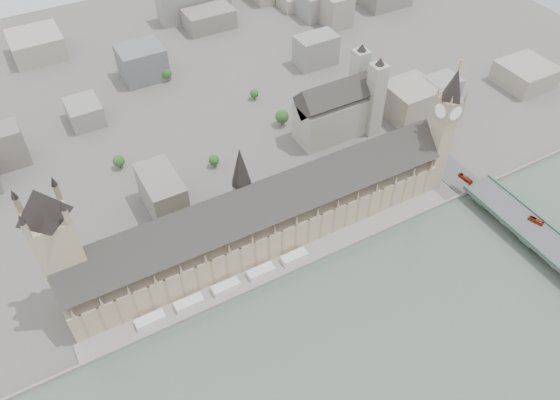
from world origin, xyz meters
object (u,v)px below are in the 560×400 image
victoria_tower (59,248)px  westminster_abbey (339,108)px  red_bus_south (536,221)px  red_bus_north (465,178)px  palace_of_westminster (262,217)px  car_approach (420,127)px  westminster_bridge (552,252)px  elizabeth_tower (445,122)px

victoria_tower → westminster_abbey: 244.79m
victoria_tower → red_bus_south: 307.18m
victoria_tower → red_bus_north: (277.03, -35.83, -43.26)m
palace_of_westminster → westminster_abbey: bearing=34.2°
palace_of_westminster → car_approach: size_ratio=46.93×
westminster_bridge → car_approach: car_approach is taller
elizabeth_tower → red_bus_north: bearing=-46.3°
westminster_abbey → red_bus_north: 114.49m
westminster_bridge → westminster_abbey: size_ratio=4.78×
red_bus_north → westminster_abbey: bearing=107.4°
red_bus_north → car_approach: red_bus_north is taller
palace_of_westminster → red_bus_south: size_ratio=25.39×
red_bus_north → victoria_tower: bearing=167.2°
westminster_abbey → car_approach: bearing=-34.8°
elizabeth_tower → westminster_abbey: size_ratio=1.58×
elizabeth_tower → westminster_bridge: bearing=-75.9°
palace_of_westminster → elizabeth_tower: (138.00, -11.70, 35.38)m
palace_of_westminster → red_bus_south: 188.69m
westminster_bridge → red_bus_south: bearing=74.8°
palace_of_westminster → elizabeth_tower: bearing=-4.8°
elizabeth_tower → victoria_tower: bearing=176.0°
victoria_tower → red_bus_north: bearing=-7.4°
elizabeth_tower → westminster_bridge: (24.00, -95.50, -52.96)m
westminster_abbey → red_bus_south: 170.88m
elizabeth_tower → red_bus_south: bearing=-67.8°
elizabeth_tower → red_bus_south: elizabeth_tower is taller
palace_of_westminster → westminster_abbey: size_ratio=3.90×
elizabeth_tower → red_bus_north: size_ratio=8.86×
elizabeth_tower → westminster_bridge: size_ratio=0.33×
westminster_bridge → red_bus_south: 23.71m
elizabeth_tower → westminster_abbey: 96.91m
palace_of_westminster → elizabeth_tower: size_ratio=2.47×
palace_of_westminster → red_bus_north: bearing=-10.8°
palace_of_westminster → red_bus_south: palace_of_westminster is taller
victoria_tower → car_approach: bearing=5.9°
victoria_tower → westminster_abbey: bearing=16.5°
victoria_tower → red_bus_south: (289.99, -91.52, -43.50)m
victoria_tower → westminster_bridge: size_ratio=0.31×
westminster_bridge → car_approach: bearing=88.0°
red_bus_north → westminster_bridge: bearing=-90.3°
palace_of_westminster → elizabeth_tower: 142.94m
westminster_bridge → red_bus_north: 78.28m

